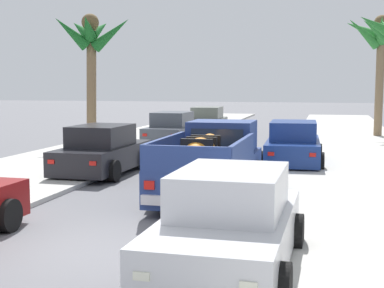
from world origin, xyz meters
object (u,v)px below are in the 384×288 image
object	(u,v)px
car_left_near	(207,122)
car_right_near	(173,130)
pickup_truck	(212,164)
car_right_far	(293,145)
car_left_mid	(103,151)
palm_tree_right_mid	(382,38)
palm_tree_left_fore	(91,43)
car_right_mid	(230,225)

from	to	relation	value
car_left_near	car_right_near	size ratio (longest dim) A/B	1.01
pickup_truck	car_right_far	xyz separation A→B (m)	(1.65, 5.88, -0.10)
car_left_mid	palm_tree_right_mid	world-z (taller)	palm_tree_right_mid
car_left_near	palm_tree_left_fore	bearing A→B (deg)	-116.91
car_left_near	car_left_mid	bearing A→B (deg)	-90.87
car_left_near	car_right_far	distance (m)	12.40
palm_tree_left_fore	palm_tree_right_mid	size ratio (longest dim) A/B	0.93
car_left_near	car_left_mid	distance (m)	14.40
palm_tree_left_fore	palm_tree_right_mid	distance (m)	14.82
palm_tree_left_fore	car_right_near	bearing A→B (deg)	22.47
pickup_truck	car_right_far	size ratio (longest dim) A/B	1.21
car_right_far	car_left_mid	bearing A→B (deg)	-150.08
car_right_near	car_left_mid	distance (m)	8.48
car_right_near	palm_tree_right_mid	size ratio (longest dim) A/B	0.67
palm_tree_left_fore	palm_tree_right_mid	world-z (taller)	palm_tree_right_mid
car_right_near	palm_tree_left_fore	size ratio (longest dim) A/B	0.72
palm_tree_left_fore	car_left_mid	bearing A→B (deg)	-63.76
car_left_near	car_right_near	bearing A→B (deg)	-93.24
car_left_near	car_right_mid	size ratio (longest dim) A/B	1.01
car_left_mid	car_right_mid	world-z (taller)	same
pickup_truck	car_left_mid	world-z (taller)	pickup_truck
car_right_near	pickup_truck	bearing A→B (deg)	-69.53
pickup_truck	car_right_mid	distance (m)	5.57
car_right_far	palm_tree_right_mid	size ratio (longest dim) A/B	0.68
car_left_mid	car_right_mid	bearing A→B (deg)	-55.91
car_right_mid	car_right_far	distance (m)	11.27
palm_tree_left_fore	car_right_far	bearing A→B (deg)	-22.62
car_left_mid	car_right_far	size ratio (longest dim) A/B	0.99
pickup_truck	car_left_near	world-z (taller)	pickup_truck
car_left_near	palm_tree_right_mid	distance (m)	10.23
car_right_far	palm_tree_right_mid	distance (m)	12.51
car_right_mid	palm_tree_right_mid	distance (m)	23.13
car_right_mid	palm_tree_right_mid	world-z (taller)	palm_tree_right_mid
car_left_near	palm_tree_right_mid	size ratio (longest dim) A/B	0.68
car_right_near	car_right_far	size ratio (longest dim) A/B	0.99
car_right_far	palm_tree_left_fore	bearing A→B (deg)	157.38
car_right_near	car_left_mid	size ratio (longest dim) A/B	1.00
palm_tree_right_mid	pickup_truck	bearing A→B (deg)	-107.67
pickup_truck	car_left_mid	xyz separation A→B (m)	(-4.02, 2.61, -0.10)
pickup_truck	palm_tree_left_fore	bearing A→B (deg)	127.78
car_left_near	palm_tree_right_mid	xyz separation A→B (m)	(9.20, -0.06, 4.46)
palm_tree_right_mid	car_right_near	bearing A→B (deg)	-148.48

